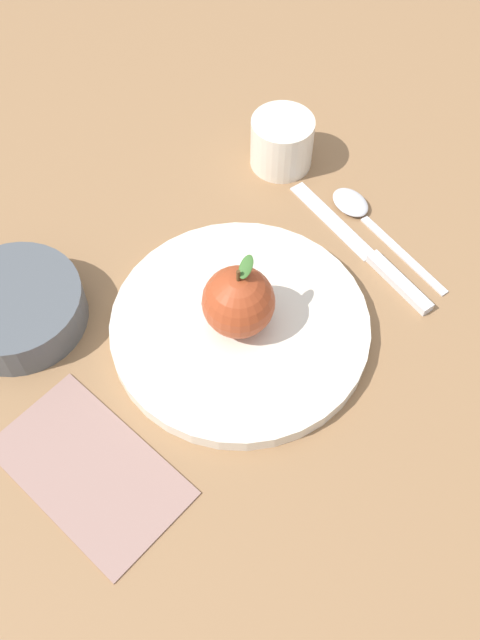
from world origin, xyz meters
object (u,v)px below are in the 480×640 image
object	(u,v)px
dinner_plate	(240,325)
apple	(238,302)
cup	(282,140)
linen_napkin	(90,469)
side_bowl	(16,305)
knife	(371,256)
spoon	(362,214)

from	to	relation	value
dinner_plate	apple	world-z (taller)	apple
cup	linen_napkin	xyz separation A→B (m)	(-0.41, -0.13, -0.03)
dinner_plate	linen_napkin	bearing A→B (deg)	-179.95
dinner_plate	apple	distance (m)	0.04
side_bowl	linen_napkin	distance (m)	0.19
cup	apple	bearing A→B (deg)	-149.47
knife	dinner_plate	bearing A→B (deg)	165.83
cup	spoon	world-z (taller)	cup
knife	linen_napkin	distance (m)	0.37
apple	spoon	bearing A→B (deg)	0.11
apple	knife	world-z (taller)	apple
cup	linen_napkin	bearing A→B (deg)	-162.95
cup	spoon	xyz separation A→B (m)	(-0.00, -0.12, -0.03)
apple	cup	xyz separation A→B (m)	(0.21, 0.13, -0.02)
apple	knife	distance (m)	0.18
knife	cup	bearing A→B (deg)	74.68
dinner_plate	side_bowl	world-z (taller)	side_bowl
dinner_plate	spoon	distance (m)	0.21
dinner_plate	cup	xyz separation A→B (m)	(0.21, 0.13, 0.02)
dinner_plate	side_bowl	xyz separation A→B (m)	(-0.14, 0.18, 0.01)
dinner_plate	linen_napkin	world-z (taller)	dinner_plate
apple	dinner_plate	bearing A→B (deg)	-22.32
linen_napkin	spoon	bearing A→B (deg)	0.17
side_bowl	knife	size ratio (longest dim) A/B	0.62
linen_napkin	dinner_plate	bearing A→B (deg)	0.05
cup	knife	distance (m)	0.18
side_bowl	dinner_plate	bearing A→B (deg)	-51.43
dinner_plate	apple	bearing A→B (deg)	157.68
apple	side_bowl	distance (m)	0.22
knife	spoon	bearing A→B (deg)	45.97
dinner_plate	knife	bearing A→B (deg)	-14.17
dinner_plate	cup	size ratio (longest dim) A/B	3.55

